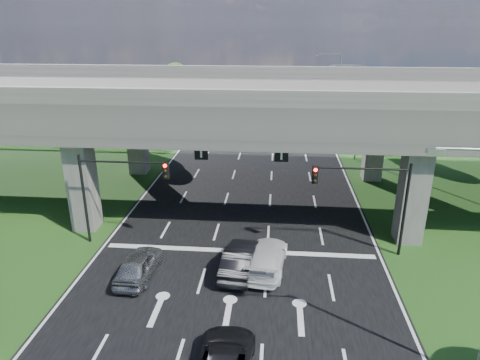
# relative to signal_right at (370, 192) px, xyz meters

# --- Properties ---
(ground) EXTENTS (160.00, 160.00, 0.00)m
(ground) POSITION_rel_signal_right_xyz_m (-7.82, -3.94, -4.19)
(ground) COLOR #1D4315
(ground) RESTS_ON ground
(road) EXTENTS (18.00, 120.00, 0.03)m
(road) POSITION_rel_signal_right_xyz_m (-7.82, 6.06, -4.17)
(road) COLOR black
(road) RESTS_ON ground
(overpass) EXTENTS (80.00, 15.00, 10.00)m
(overpass) POSITION_rel_signal_right_xyz_m (-7.82, 8.06, 3.73)
(overpass) COLOR #34312F
(overpass) RESTS_ON ground
(warehouse) EXTENTS (20.00, 10.00, 4.00)m
(warehouse) POSITION_rel_signal_right_xyz_m (-33.82, 31.06, -2.19)
(warehouse) COLOR #9E9E99
(warehouse) RESTS_ON ground
(signal_right) EXTENTS (5.76, 0.54, 6.00)m
(signal_right) POSITION_rel_signal_right_xyz_m (0.00, 0.00, 0.00)
(signal_right) COLOR black
(signal_right) RESTS_ON ground
(signal_left) EXTENTS (5.76, 0.54, 6.00)m
(signal_left) POSITION_rel_signal_right_xyz_m (-15.65, 0.00, 0.00)
(signal_left) COLOR black
(signal_left) RESTS_ON ground
(streetlight_far) EXTENTS (3.38, 0.25, 10.00)m
(streetlight_far) POSITION_rel_signal_right_xyz_m (2.27, 20.06, 1.66)
(streetlight_far) COLOR gray
(streetlight_far) RESTS_ON ground
(streetlight_beyond) EXTENTS (3.38, 0.25, 10.00)m
(streetlight_beyond) POSITION_rel_signal_right_xyz_m (2.27, 36.06, 1.66)
(streetlight_beyond) COLOR gray
(streetlight_beyond) RESTS_ON ground
(tree_left_near) EXTENTS (4.50, 4.50, 7.80)m
(tree_left_near) POSITION_rel_signal_right_xyz_m (-21.78, 22.06, 0.63)
(tree_left_near) COLOR black
(tree_left_near) RESTS_ON ground
(tree_left_mid) EXTENTS (3.91, 3.90, 6.76)m
(tree_left_mid) POSITION_rel_signal_right_xyz_m (-24.78, 30.06, -0.01)
(tree_left_mid) COLOR black
(tree_left_mid) RESTS_ON ground
(tree_left_far) EXTENTS (4.80, 4.80, 8.32)m
(tree_left_far) POSITION_rel_signal_right_xyz_m (-20.78, 38.06, 0.95)
(tree_left_far) COLOR black
(tree_left_far) RESTS_ON ground
(tree_right_near) EXTENTS (4.20, 4.20, 7.28)m
(tree_right_near) POSITION_rel_signal_right_xyz_m (5.22, 24.06, 0.31)
(tree_right_near) COLOR black
(tree_right_near) RESTS_ON ground
(tree_right_mid) EXTENTS (3.91, 3.90, 6.76)m
(tree_right_mid) POSITION_rel_signal_right_xyz_m (8.22, 32.06, -0.01)
(tree_right_mid) COLOR black
(tree_right_mid) RESTS_ON ground
(tree_right_far) EXTENTS (4.50, 4.50, 7.80)m
(tree_right_far) POSITION_rel_signal_right_xyz_m (4.22, 40.06, 0.63)
(tree_right_far) COLOR black
(tree_right_far) RESTS_ON ground
(car_silver) EXTENTS (1.92, 4.47, 1.51)m
(car_silver) POSITION_rel_signal_right_xyz_m (-13.22, -3.83, -3.40)
(car_silver) COLOR gray
(car_silver) RESTS_ON road
(car_dark) EXTENTS (2.07, 4.90, 1.57)m
(car_dark) POSITION_rel_signal_right_xyz_m (-7.57, -2.78, -3.37)
(car_dark) COLOR black
(car_dark) RESTS_ON road
(car_white) EXTENTS (2.66, 5.40, 1.51)m
(car_white) POSITION_rel_signal_right_xyz_m (-6.02, -2.37, -3.40)
(car_white) COLOR silver
(car_white) RESTS_ON road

